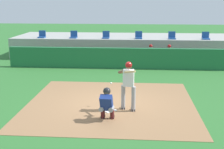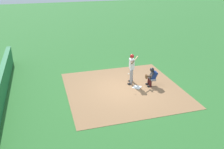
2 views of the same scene
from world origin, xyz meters
name	(u,v)px [view 1 (image 1 of 2)]	position (x,y,z in m)	size (l,w,h in m)	color
ground_plane	(111,104)	(0.00, 0.00, 0.00)	(80.00, 80.00, 0.00)	#2D6B2D
dirt_infield	(111,104)	(0.00, 0.00, 0.01)	(6.40, 6.40, 0.01)	#936B47
home_plate	(109,110)	(0.00, -0.80, 0.02)	(0.44, 0.44, 0.02)	white
batter_at_plate	(128,83)	(0.69, -0.70, 1.04)	(0.65, 0.79, 1.80)	#99999E
catcher_crouched	(107,102)	(0.01, -1.68, 0.61)	(0.50, 1.78, 1.13)	gray
dugout_wall	(120,58)	(0.00, 6.50, 0.60)	(13.00, 0.30, 1.20)	#1E6638
dugout_bench	(121,61)	(0.00, 7.50, 0.23)	(11.80, 0.44, 0.45)	olive
dugout_player_0	(151,55)	(1.81, 7.34, 0.67)	(0.49, 0.70, 1.30)	#939399
dugout_player_1	(169,55)	(2.91, 7.34, 0.67)	(0.49, 0.70, 1.30)	#939399
stands_platform	(123,46)	(0.00, 10.90, 0.70)	(15.00, 4.40, 1.40)	#9E9E99
stadium_seat_0	(42,36)	(-5.42, 9.38, 1.53)	(0.46, 0.46, 0.48)	#1E478C
stadium_seat_1	(74,36)	(-3.25, 9.38, 1.53)	(0.46, 0.46, 0.48)	#1E478C
stadium_seat_2	(106,36)	(-1.08, 9.38, 1.53)	(0.46, 0.46, 0.48)	#1E478C
stadium_seat_3	(139,37)	(1.08, 9.38, 1.53)	(0.46, 0.46, 0.48)	#1E478C
stadium_seat_4	(172,37)	(3.25, 9.38, 1.53)	(0.46, 0.46, 0.48)	#1E478C
stadium_seat_5	(206,37)	(5.42, 9.38, 1.53)	(0.46, 0.46, 0.48)	#1E478C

